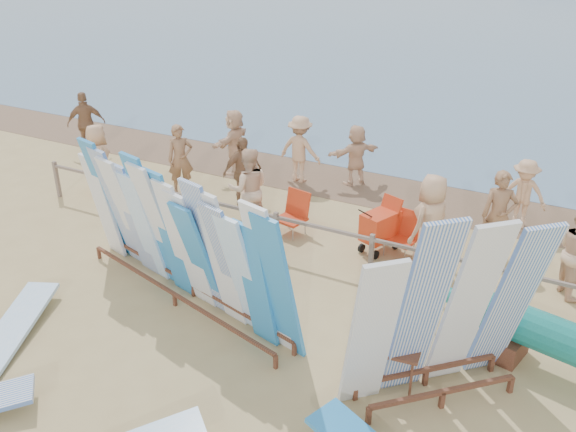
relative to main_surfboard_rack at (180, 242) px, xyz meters
The scene contains 21 objects.
ground 1.51m from the main_surfboard_rack, 51.47° to the right, with size 160.00×160.00×0.00m, color tan.
wet_sand_strip 6.59m from the main_surfboard_rack, 84.81° to the left, with size 40.00×2.60×0.01m, color brown.
fence 2.40m from the main_surfboard_rack, 75.45° to the left, with size 12.08×0.08×0.90m.
main_surfboard_rack is the anchor object (origin of this frame).
side_surfboard_rack 4.54m from the main_surfboard_rack, ahead, with size 2.40×2.35×2.96m.
vendor_table 3.97m from the main_surfboard_rack, ahead, with size 0.88×0.67×1.08m.
flat_board_a 3.08m from the main_surfboard_rack, 128.46° to the right, with size 0.56×2.70×0.07m, color #9CCBF9.
beach_chair_left 3.35m from the main_surfboard_rack, 81.85° to the left, with size 0.68×0.70×0.92m.
beach_chair_right 4.48m from the main_surfboard_rack, 50.35° to the left, with size 0.64×0.66×0.90m.
stroller 4.15m from the main_surfboard_rack, 54.45° to the left, with size 0.80×0.95×1.10m.
beachgoer_extra_1 8.60m from the main_surfboard_rack, 144.84° to the left, with size 1.04×0.45×1.77m, color #8C6042.
beachgoer_6 4.64m from the main_surfboard_rack, 42.97° to the left, with size 0.92×0.44×1.88m, color tan.
beachgoer_5 6.40m from the main_surfboard_rack, 84.57° to the left, with size 1.43×0.46×1.55m, color beige.
beachgoer_0 5.51m from the main_surfboard_rack, 147.68° to the left, with size 0.85×0.40×1.73m, color tan.
beachgoer_2 3.02m from the main_surfboard_rack, 98.88° to the left, with size 0.89×0.43×1.82m, color beige.
beachgoer_7 6.08m from the main_surfboard_rack, 42.82° to the left, with size 0.66×0.36×1.81m, color #8C6042.
beachgoer_1 4.92m from the main_surfboard_rack, 127.08° to the left, with size 0.62×0.34×1.70m, color #8C6042.
beachgoer_4 4.13m from the main_surfboard_rack, 107.13° to the left, with size 0.97×0.42×1.66m, color #8C6042.
beachgoer_3 5.92m from the main_surfboard_rack, 96.90° to the left, with size 1.11×0.46×1.72m, color tan.
beachgoer_9 7.45m from the main_surfboard_rack, 51.03° to the left, with size 1.00×0.41×1.54m, color tan.
beachgoer_11 6.17m from the main_surfboard_rack, 113.94° to the left, with size 1.58×0.51×1.70m, color beige.
Camera 1 is at (5.22, -6.37, 5.99)m, focal length 38.00 mm.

